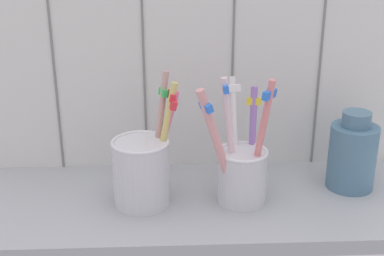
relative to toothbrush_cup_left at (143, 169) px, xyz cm
name	(u,v)px	position (x,y,z in cm)	size (l,w,h in cm)	color
counter_slab	(192,205)	(6.46, 0.54, -5.94)	(64.00, 22.00, 2.00)	#9EA3A8
tile_wall_back	(188,31)	(6.46, 12.54, 15.57)	(64.00, 2.20, 45.00)	silver
toothbrush_cup_left	(143,169)	(0.00, 0.00, 0.00)	(8.98, 7.63, 17.59)	silver
toothbrush_cup_right	(241,168)	(12.98, -0.06, -0.13)	(10.30, 8.77, 17.56)	silver
ceramic_vase	(352,154)	(28.95, 3.26, 0.05)	(6.58, 6.58, 11.21)	slate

